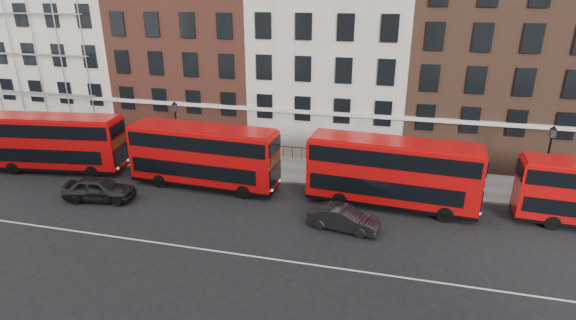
% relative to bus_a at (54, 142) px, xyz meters
% --- Properties ---
extents(ground, '(120.00, 120.00, 0.00)m').
position_rel_bus_a_xyz_m(ground, '(19.87, -5.94, -2.41)').
color(ground, black).
rests_on(ground, ground).
extents(pavement, '(80.00, 5.00, 0.15)m').
position_rel_bus_a_xyz_m(pavement, '(19.87, 4.56, -2.33)').
color(pavement, gray).
rests_on(pavement, ground).
extents(kerb, '(80.00, 0.30, 0.16)m').
position_rel_bus_a_xyz_m(kerb, '(19.87, 2.06, -2.33)').
color(kerb, gray).
rests_on(kerb, ground).
extents(road_centre_line, '(70.00, 0.12, 0.01)m').
position_rel_bus_a_xyz_m(road_centre_line, '(19.87, -7.94, -2.40)').
color(road_centre_line, white).
rests_on(road_centre_line, ground).
extents(building_terrace, '(64.00, 11.95, 22.00)m').
position_rel_bus_a_xyz_m(building_terrace, '(19.57, 11.94, 7.83)').
color(building_terrace, beige).
rests_on(building_terrace, ground).
extents(bus_a, '(10.91, 3.96, 4.49)m').
position_rel_bus_a_xyz_m(bus_a, '(0.00, 0.00, 0.00)').
color(bus_a, '#B7090A').
rests_on(bus_a, ground).
extents(bus_b, '(10.88, 3.14, 4.52)m').
position_rel_bus_a_xyz_m(bus_b, '(12.53, 0.01, 0.02)').
color(bus_b, '#B7090A').
rests_on(bus_b, ground).
extents(bus_c, '(11.08, 3.45, 4.58)m').
position_rel_bus_a_xyz_m(bus_c, '(25.68, 0.01, 0.05)').
color(bus_c, '#B7090A').
rests_on(bus_c, ground).
extents(car_rear, '(5.01, 2.59, 1.63)m').
position_rel_bus_a_xyz_m(car_rear, '(6.50, -3.83, -1.59)').
color(car_rear, black).
rests_on(car_rear, ground).
extents(car_front, '(4.45, 2.13, 1.41)m').
position_rel_bus_a_xyz_m(car_front, '(23.13, -3.78, -1.70)').
color(car_front, black).
rests_on(car_front, ground).
extents(lamp_post_left, '(0.44, 0.44, 5.33)m').
position_rel_bus_a_xyz_m(lamp_post_left, '(9.11, 2.81, 0.67)').
color(lamp_post_left, black).
rests_on(lamp_post_left, pavement).
extents(lamp_post_right, '(0.44, 0.44, 5.33)m').
position_rel_bus_a_xyz_m(lamp_post_right, '(35.41, 2.72, 0.67)').
color(lamp_post_right, black).
rests_on(lamp_post_right, pavement).
extents(iron_railings, '(6.60, 0.06, 1.00)m').
position_rel_bus_a_xyz_m(iron_railings, '(19.87, 6.76, -1.76)').
color(iron_railings, black).
rests_on(iron_railings, pavement).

